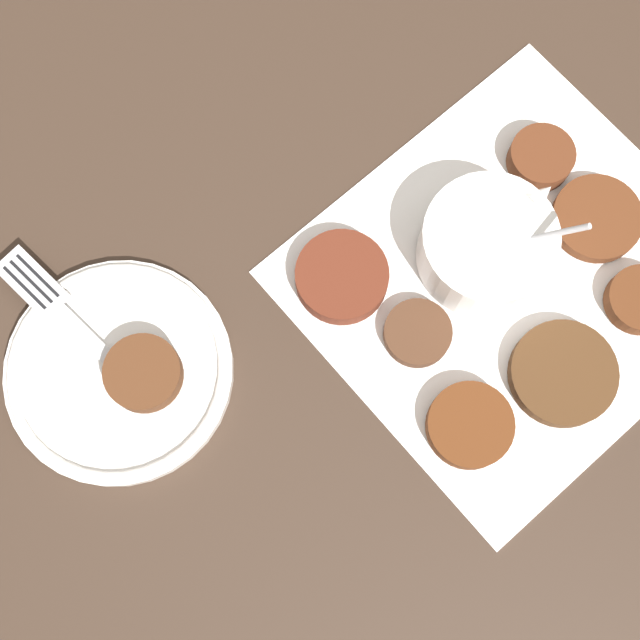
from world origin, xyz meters
name	(u,v)px	position (x,y,z in m)	size (l,w,h in m)	color
ground_plane	(523,303)	(0.00, 0.00, 0.00)	(4.00, 4.00, 0.00)	#38281E
napkin	(514,280)	(0.01, 0.02, 0.00)	(0.33, 0.31, 0.00)	white
sauce_bowl	(489,244)	(0.00, 0.05, 0.03)	(0.12, 0.11, 0.09)	white
fritter_0	(541,158)	(0.10, 0.08, 0.01)	(0.06, 0.06, 0.02)	#562B17
fritter_1	(470,425)	(-0.11, -0.05, 0.01)	(0.07, 0.07, 0.02)	#582D15
fritter_2	(640,300)	(0.07, -0.06, 0.01)	(0.06, 0.06, 0.02)	#542B16
fritter_3	(418,333)	(-0.09, 0.04, 0.01)	(0.06, 0.06, 0.01)	#4B2E1E
fritter_4	(597,219)	(0.10, 0.01, 0.01)	(0.08, 0.08, 0.01)	#562C17
fritter_5	(342,277)	(-0.10, 0.11, 0.01)	(0.08, 0.08, 0.02)	#592617
fritter_6	(563,374)	(-0.02, -0.06, 0.01)	(0.09, 0.09, 0.02)	#4A2E19
serving_plate	(119,370)	(-0.29, 0.18, 0.01)	(0.19, 0.19, 0.02)	white
fritter_on_plate	(143,373)	(-0.28, 0.15, 0.03)	(0.06, 0.06, 0.02)	#512D19
fork	(59,309)	(-0.30, 0.24, 0.02)	(0.04, 0.17, 0.00)	silver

